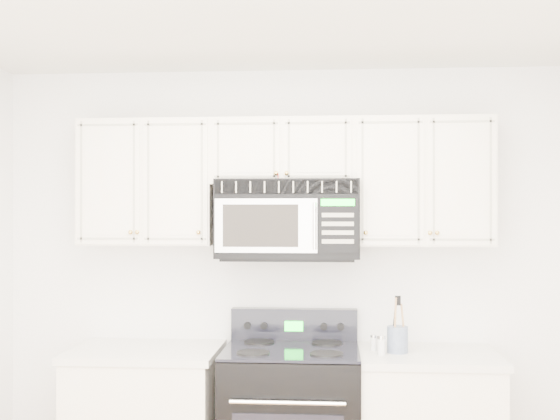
# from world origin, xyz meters

# --- Properties ---
(room) EXTENTS (3.51, 3.51, 2.61)m
(room) POSITION_xyz_m (0.00, 0.00, 1.30)
(room) COLOR olive
(room) RESTS_ON ground
(upper_cabinets) EXTENTS (2.44, 0.37, 0.75)m
(upper_cabinets) POSITION_xyz_m (-0.00, 1.58, 1.93)
(upper_cabinets) COLOR #EDDFC7
(upper_cabinets) RESTS_ON ground
(microwave) EXTENTS (0.83, 0.46, 0.46)m
(microwave) POSITION_xyz_m (0.03, 1.54, 1.68)
(microwave) COLOR black
(microwave) RESTS_ON ground
(utensil_crock) EXTENTS (0.12, 0.12, 0.32)m
(utensil_crock) POSITION_xyz_m (0.66, 1.42, 1.00)
(utensil_crock) COLOR slate
(utensil_crock) RESTS_ON base_cabinet_right
(shaker_salt) EXTENTS (0.04, 0.04, 0.09)m
(shaker_salt) POSITION_xyz_m (0.53, 1.47, 0.97)
(shaker_salt) COLOR silver
(shaker_salt) RESTS_ON base_cabinet_right
(shaker_pepper) EXTENTS (0.04, 0.04, 0.11)m
(shaker_pepper) POSITION_xyz_m (0.56, 1.35, 0.97)
(shaker_pepper) COLOR silver
(shaker_pepper) RESTS_ON base_cabinet_right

